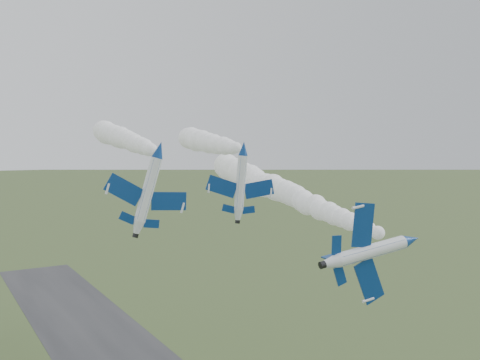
% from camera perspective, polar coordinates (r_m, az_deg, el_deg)
% --- Properties ---
extents(jet_lead, '(4.87, 13.98, 11.42)m').
position_cam_1_polar(jet_lead, '(66.66, 17.84, -6.13)').
color(jet_lead, white).
extents(smoke_trail_jet_lead, '(13.46, 67.35, 5.87)m').
position_cam_1_polar(smoke_trail_jet_lead, '(97.52, 4.15, -1.08)').
color(smoke_trail_jet_lead, white).
extents(jet_pair_left, '(11.03, 13.46, 4.21)m').
position_cam_1_polar(jet_pair_left, '(73.43, -8.59, 3.22)').
color(jet_pair_left, white).
extents(smoke_trail_jet_pair_left, '(20.94, 74.60, 5.58)m').
position_cam_1_polar(smoke_trail_jet_pair_left, '(113.67, -12.60, 4.42)').
color(smoke_trail_jet_pair_left, white).
extents(jet_pair_right, '(10.29, 11.97, 3.05)m').
position_cam_1_polar(jet_pair_right, '(79.14, 0.39, 3.39)').
color(jet_pair_right, white).
extents(smoke_trail_jet_pair_right, '(27.13, 69.08, 5.80)m').
position_cam_1_polar(smoke_trail_jet_pair_right, '(116.42, -3.64, 4.07)').
color(smoke_trail_jet_pair_right, white).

